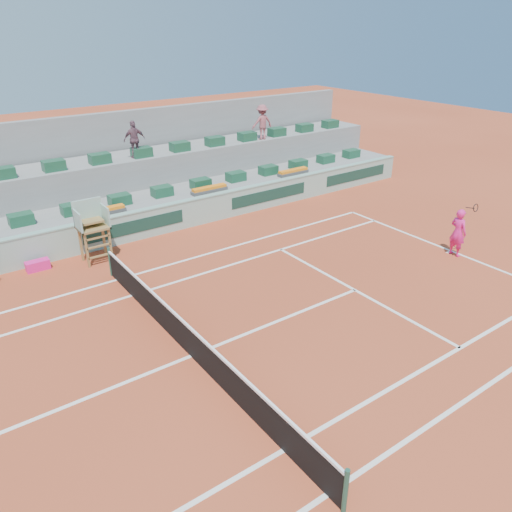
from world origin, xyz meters
name	(u,v)px	position (x,y,z in m)	size (l,w,h in m)	color
ground	(191,356)	(0.00, 0.00, 0.00)	(90.00, 90.00, 0.00)	#A13A1F
seating_tier_lower	(69,221)	(0.00, 10.70, 0.60)	(36.00, 4.00, 1.20)	gray
seating_tier_upper	(56,196)	(0.00, 12.30, 1.30)	(36.00, 2.40, 2.60)	gray
stadium_back_wall	(43,168)	(0.00, 13.90, 2.20)	(36.00, 0.40, 4.40)	gray
player_bag	(38,265)	(-2.06, 7.95, 0.19)	(0.84, 0.37, 0.37)	#F51F88
spectator_mid	(135,139)	(3.71, 11.67, 3.45)	(1.00, 0.42, 1.71)	#6F4A57
spectator_right	(262,122)	(10.82, 11.48, 3.50)	(1.17, 0.67, 1.80)	#9C4E54
court_lines	(191,356)	(0.00, 0.00, 0.01)	(23.89, 11.09, 0.01)	white
tennis_net	(190,340)	(0.00, 0.00, 0.53)	(0.10, 11.97, 1.10)	black
advertising_hoarding	(87,237)	(0.02, 8.50, 0.63)	(36.00, 0.34, 1.26)	#91B7A7
umpire_chair	(92,223)	(0.00, 7.50, 1.54)	(1.10, 0.90, 2.40)	olive
seat_row_lower	(73,209)	(0.00, 9.80, 1.42)	(32.90, 0.60, 0.44)	#194C31
seat_row_upper	(54,165)	(0.00, 11.70, 2.82)	(32.90, 0.60, 0.44)	#194C31
flower_planters	(40,225)	(-1.50, 9.00, 1.33)	(26.80, 0.36, 0.28)	#494949
tennis_player	(458,232)	(11.68, -0.25, 0.96)	(0.50, 0.92, 2.28)	#F51F88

